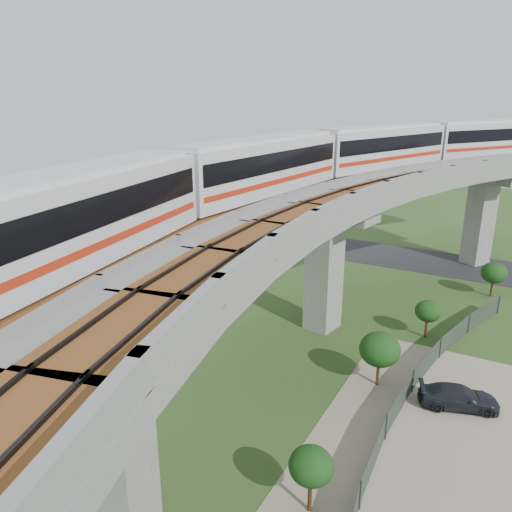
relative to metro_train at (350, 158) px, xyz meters
The scene contains 11 objects.
ground 17.56m from the metro_train, 97.59° to the right, with size 160.00×160.00×0.00m, color #2D491D.
dirt_lot 22.61m from the metro_train, 49.43° to the right, with size 18.00×26.00×0.04m, color gray.
asphalt_road 21.52m from the metro_train, 95.38° to the left, with size 60.00×8.00×0.03m, color #232326.
viaduct 13.02m from the metro_train, 80.01° to the right, with size 19.58×73.98×11.40m.
metro_train is the anchor object (origin of this frame).
fence 18.80m from the metro_train, 56.89° to the right, with size 3.87×38.73×1.50m.
tree_0 17.58m from the metro_train, 47.01° to the left, with size 2.12×2.12×3.06m.
tree_1 12.10m from the metro_train, ahead, with size 1.81×1.81×2.79m.
tree_2 13.55m from the metro_train, 56.60° to the right, with size 2.40×2.40×3.39m.
tree_3 21.60m from the metro_train, 74.09° to the right, with size 1.86×1.86×3.07m.
car_dark 16.98m from the metro_train, 38.87° to the right, with size 1.74×4.28×1.24m, color black.
Camera 1 is at (12.93, -21.51, 16.65)m, focal length 35.00 mm.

